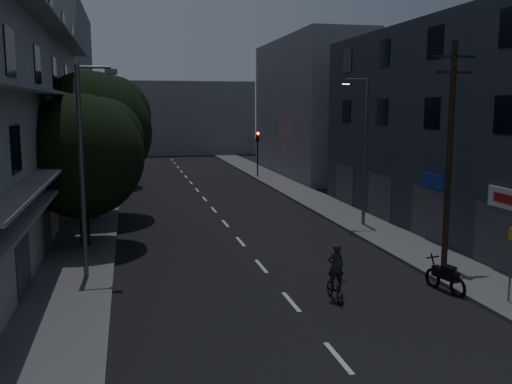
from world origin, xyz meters
name	(u,v)px	position (x,y,z in m)	size (l,w,h in m)	color
ground	(213,208)	(0.00, 25.00, 0.00)	(160.00, 160.00, 0.00)	black
sidewalk_left	(94,212)	(-7.50, 25.00, 0.07)	(3.00, 90.00, 0.15)	#565659
sidewalk_right	(321,203)	(7.50, 25.00, 0.07)	(3.00, 90.00, 0.15)	#565659
lane_markings	(201,194)	(0.00, 31.25, 0.01)	(0.15, 60.50, 0.01)	beige
building_right	(481,129)	(11.99, 14.00, 5.50)	(6.19, 28.00, 11.00)	#2B303A
building_far_left	(56,92)	(-12.00, 48.00, 8.00)	(6.00, 20.00, 16.00)	slate
building_far_right	(309,108)	(12.00, 42.00, 6.50)	(6.00, 20.00, 13.00)	slate
building_far_end	(166,118)	(0.00, 70.00, 5.00)	(24.00, 8.00, 10.00)	slate
tree_near	(83,151)	(-7.33, 15.88, 4.57)	(5.73, 5.73, 7.07)	black
tree_mid	(93,127)	(-7.23, 22.82, 5.46)	(6.90, 6.90, 8.49)	black
tree_far	(103,127)	(-7.18, 36.59, 4.97)	(6.22, 6.22, 7.69)	black
traffic_signal_far_right	(258,144)	(6.64, 40.85, 3.10)	(0.28, 0.37, 4.10)	black
traffic_signal_far_left	(115,148)	(-6.38, 39.24, 3.10)	(0.28, 0.37, 4.10)	black
street_lamp_left_near	(84,161)	(-6.89, 10.61, 4.60)	(1.51, 0.25, 8.00)	#595A61
street_lamp_right	(363,144)	(7.24, 17.53, 4.60)	(1.51, 0.25, 8.00)	#56585E
street_lamp_left_far	(103,136)	(-6.95, 29.96, 4.60)	(1.51, 0.25, 8.00)	#55595C
utility_pole	(450,151)	(7.26, 8.99, 4.87)	(1.80, 0.24, 9.00)	black
bus_stop_sign	(512,251)	(7.00, 4.54, 1.89)	(0.06, 0.35, 2.52)	#595B60
motorcycle	(445,278)	(5.74, 6.37, 0.51)	(0.70, 1.98, 1.29)	black
cyclist	(335,282)	(1.51, 6.30, 0.68)	(0.59, 1.59, 2.00)	black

